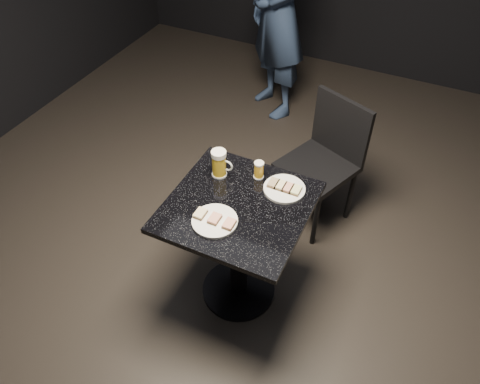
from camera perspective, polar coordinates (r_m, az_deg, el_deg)
name	(u,v)px	position (r m, az deg, el deg)	size (l,w,h in m)	color
floor	(239,290)	(2.93, -0.17, -11.89)	(6.00, 6.00, 0.00)	black
plate_large	(215,221)	(2.27, -3.10, -3.55)	(0.22, 0.22, 0.01)	white
plate_small	(284,189)	(2.43, 5.42, 0.39)	(0.22, 0.22, 0.01)	silver
patron	(279,12)	(3.99, 4.82, 21.05)	(0.65, 0.42, 1.77)	#20294E
table	(238,236)	(2.53, -0.20, -5.39)	(0.70, 0.70, 0.75)	black
beer_mug	(219,163)	(2.46, -2.52, 3.50)	(0.12, 0.08, 0.16)	silver
beer_tumbler	(259,170)	(2.47, 2.32, 2.71)	(0.06, 0.06, 0.10)	silver
chair	(325,156)	(3.07, 10.35, 4.31)	(0.55, 0.55, 0.88)	black
canapes_on_plate_large	(215,219)	(2.25, -3.11, -3.27)	(0.21, 0.07, 0.02)	#4C3521
canapes_on_plate_small	(284,187)	(2.42, 5.44, 0.67)	(0.17, 0.07, 0.02)	#4C3521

